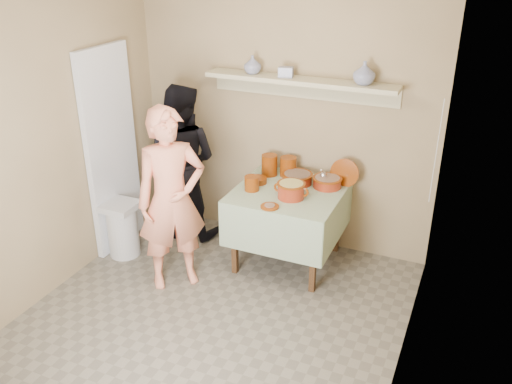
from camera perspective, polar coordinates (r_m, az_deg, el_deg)
The scene contains 22 objects.
ground at distance 4.50m, azimuth -5.77°, elevation -14.50°, with size 3.50×3.50×0.00m, color #686051.
tile_panel at distance 5.43m, azimuth -14.94°, elevation 4.16°, with size 0.06×0.70×2.00m, color silver.
plate_stack_a at distance 5.28m, azimuth 1.42°, elevation 2.86°, with size 0.15×0.15×0.21m, color #672A0B.
plate_stack_b at distance 5.27m, azimuth 3.41°, elevation 2.69°, with size 0.16×0.16×0.19m, color #672A0B.
bowl_stack at distance 4.96m, azimuth -0.45°, elevation 0.92°, with size 0.14×0.14×0.14m, color #672A0B.
empty_bowl at distance 5.13m, azimuth 0.18°, elevation 1.26°, with size 0.18×0.18×0.05m, color #672A0B.
propped_lid at distance 5.11m, azimuth 9.29°, elevation 1.98°, with size 0.27×0.27×0.02m, color #672A0B.
vase_right at distance 4.83m, azimuth 11.33°, elevation 12.19°, with size 0.19×0.19×0.20m, color navy.
vase_left at distance 5.15m, azimuth -0.36°, elevation 13.26°, with size 0.16×0.16×0.17m, color navy.
ceramic_box at distance 5.03m, azimuth 3.16°, elevation 12.49°, with size 0.13×0.09×0.09m, color navy.
person_cook at distance 4.70m, azimuth -8.88°, elevation -0.85°, with size 0.60×0.39×1.65m, color #EF8967.
person_helper at distance 5.57m, azimuth -7.91°, elevation 3.14°, with size 0.78×0.61×1.61m, color black.
room_shell at distance 3.69m, azimuth -6.83°, elevation 5.20°, with size 3.04×3.54×2.62m.
serving_table at distance 5.04m, azimuth 3.45°, elevation -1.04°, with size 0.97×0.97×0.76m.
cazuela_meat_a at distance 5.12m, azimuth 4.36°, elevation 1.55°, with size 0.30×0.30×0.10m.
cazuela_meat_b at distance 5.07m, azimuth 7.51°, elevation 1.13°, with size 0.28×0.28×0.10m.
ladle at distance 5.06m, azimuth 7.11°, elevation 1.74°, with size 0.08×0.26×0.19m.
cazuela_rice at distance 4.81m, azimuth 3.72°, elevation 0.32°, with size 0.33×0.25×0.14m.
front_plate at distance 4.66m, azimuth 1.45°, elevation -1.52°, with size 0.16×0.16×0.03m.
wall_shelf at distance 5.04m, azimuth 4.72°, elevation 11.39°, with size 1.80×0.25×0.21m.
trash_bin at distance 5.48m, azimuth -13.86°, elevation -3.77°, with size 0.32×0.32×0.56m.
electrical_cord at distance 4.76m, azimuth 18.46°, elevation 4.00°, with size 0.01×0.05×0.90m.
Camera 1 is at (1.78, -2.99, 2.84)m, focal length 38.00 mm.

